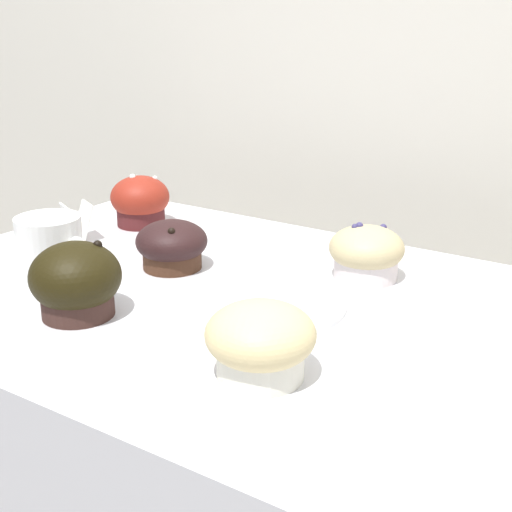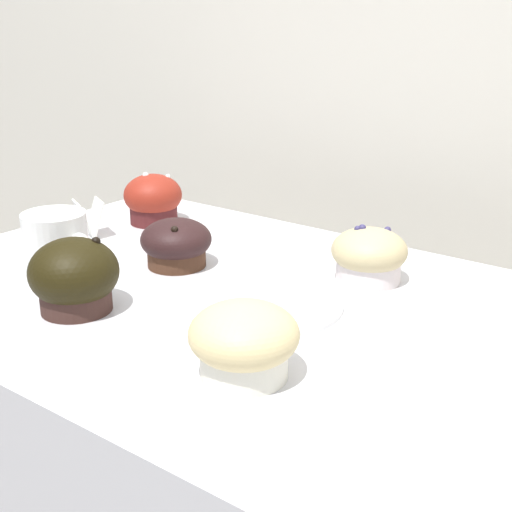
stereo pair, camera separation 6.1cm
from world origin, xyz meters
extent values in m
cube|color=beige|center=(0.00, 0.60, 0.90)|extent=(3.20, 0.10, 1.80)
cylinder|color=#442819|center=(-0.16, 0.04, 0.96)|extent=(0.08, 0.08, 0.04)
ellipsoid|color=black|center=(-0.16, 0.04, 0.98)|extent=(0.10, 0.10, 0.06)
sphere|color=black|center=(-0.14, 0.02, 1.00)|extent=(0.01, 0.01, 0.01)
cylinder|color=#39221D|center=(-0.15, -0.15, 0.96)|extent=(0.09, 0.09, 0.05)
ellipsoid|color=black|center=(-0.15, -0.15, 0.99)|extent=(0.11, 0.11, 0.08)
sphere|color=black|center=(-0.13, -0.13, 1.02)|extent=(0.01, 0.01, 0.01)
cylinder|color=#491A1B|center=(-0.34, 0.18, 0.96)|extent=(0.08, 0.08, 0.05)
ellipsoid|color=maroon|center=(-0.34, 0.18, 0.99)|extent=(0.10, 0.10, 0.07)
sphere|color=white|center=(-0.33, 0.20, 1.02)|extent=(0.01, 0.01, 0.01)
sphere|color=white|center=(-0.35, 0.17, 1.02)|extent=(0.01, 0.01, 0.01)
cylinder|color=white|center=(0.12, -0.16, 0.96)|extent=(0.09, 0.09, 0.05)
ellipsoid|color=#D5BE83|center=(0.12, -0.16, 0.99)|extent=(0.11, 0.11, 0.06)
cylinder|color=silver|center=(0.09, 0.16, 0.96)|extent=(0.09, 0.09, 0.04)
ellipsoid|color=tan|center=(0.09, 0.16, 0.98)|extent=(0.10, 0.10, 0.06)
sphere|color=navy|center=(0.08, 0.16, 1.01)|extent=(0.01, 0.01, 0.01)
sphere|color=navy|center=(0.07, 0.15, 1.01)|extent=(0.01, 0.01, 0.01)
sphere|color=navy|center=(0.10, 0.19, 1.00)|extent=(0.01, 0.01, 0.01)
cylinder|color=white|center=(-0.27, -0.08, 0.98)|extent=(0.09, 0.09, 0.09)
torus|color=white|center=(-0.21, -0.09, 0.99)|extent=(0.05, 0.02, 0.05)
cylinder|color=black|center=(-0.27, -0.08, 1.02)|extent=(0.08, 0.08, 0.01)
cylinder|color=white|center=(0.03, 0.00, 0.94)|extent=(0.20, 0.20, 0.01)
torus|color=white|center=(0.03, 0.00, 0.94)|extent=(0.20, 0.20, 0.01)
cube|color=white|center=(-0.36, 0.07, 0.97)|extent=(0.05, 0.04, 0.06)
cube|color=silver|center=(-0.37, 0.05, 0.97)|extent=(0.05, 0.04, 0.06)
camera|label=1|loc=(0.47, -0.70, 1.30)|focal=50.00mm
camera|label=2|loc=(0.52, -0.67, 1.30)|focal=50.00mm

